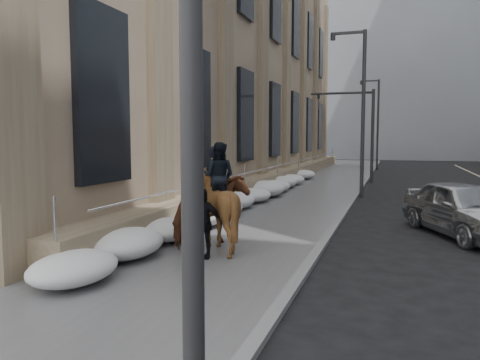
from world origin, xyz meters
name	(u,v)px	position (x,y,z in m)	size (l,w,h in m)	color
ground	(185,268)	(0.00, 0.00, 0.00)	(140.00, 140.00, 0.00)	black
sidewalk	(285,205)	(0.00, 10.00, 0.06)	(5.00, 80.00, 0.12)	#57575A
curb	(347,208)	(2.62, 10.00, 0.06)	(0.24, 80.00, 0.12)	slate
limestone_building	(241,45)	(-5.26, 19.96, 8.90)	(6.10, 44.00, 18.00)	#867158
bg_building_mid	(395,57)	(4.00, 60.00, 14.00)	(30.00, 12.00, 28.00)	slate
bg_building_far	(332,96)	(-6.00, 72.00, 10.00)	(24.00, 12.00, 20.00)	gray
streetlight_mid	(360,103)	(2.74, 14.00, 4.58)	(1.71, 0.24, 8.00)	#2D2D30
streetlight_far	(376,119)	(2.74, 34.00, 4.58)	(1.71, 0.24, 8.00)	#2D2D30
traffic_signal	(358,121)	(2.07, 22.00, 4.00)	(4.10, 0.22, 6.00)	#2D2D30
snow_bank	(239,199)	(-1.42, 8.11, 0.47)	(1.70, 18.10, 0.76)	white
mounted_horse_left	(211,208)	(-0.08, 1.77, 1.11)	(1.71, 2.36, 2.58)	#472615
mounted_horse_right	(217,204)	(0.19, 1.52, 1.24)	(1.68, 1.88, 2.68)	#4B2E15
pedestrian	(202,223)	(0.19, 0.56, 0.94)	(0.96, 0.40, 1.64)	black
car_silver	(463,208)	(6.37, 5.73, 0.82)	(1.95, 4.84, 1.65)	#939699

